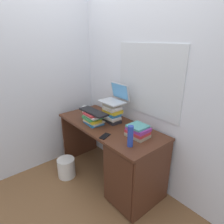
% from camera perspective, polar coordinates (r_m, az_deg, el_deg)
% --- Properties ---
extents(ground_plane, '(6.00, 6.00, 0.00)m').
position_cam_1_polar(ground_plane, '(2.81, -0.78, -18.26)').
color(ground_plane, brown).
extents(wall_back, '(6.00, 0.06, 2.60)m').
position_cam_1_polar(wall_back, '(2.46, 5.71, 9.72)').
color(wall_back, silver).
rests_on(wall_back, ground).
extents(wall_left, '(0.05, 6.00, 2.60)m').
position_cam_1_polar(wall_left, '(2.96, -12.15, 11.26)').
color(wall_left, silver).
rests_on(wall_left, ground).
extents(desk, '(1.45, 0.63, 0.78)m').
position_cam_1_polar(desk, '(2.32, 4.74, -14.84)').
color(desk, '#4C2819').
rests_on(desk, ground).
extents(book_stack_tall, '(0.25, 0.18, 0.26)m').
position_cam_1_polar(book_stack_tall, '(2.43, -0.03, -0.12)').
color(book_stack_tall, black).
rests_on(book_stack_tall, desk).
extents(book_stack_keyboard_riser, '(0.26, 0.21, 0.15)m').
position_cam_1_polar(book_stack_keyboard_riser, '(2.40, -5.54, -1.84)').
color(book_stack_keyboard_riser, '#2672B2').
rests_on(book_stack_keyboard_riser, desk).
extents(book_stack_side, '(0.24, 0.20, 0.13)m').
position_cam_1_polar(book_stack_side, '(2.12, 7.59, -5.57)').
color(book_stack_side, gray).
rests_on(book_stack_side, desk).
extents(laptop, '(0.30, 0.26, 0.22)m').
position_cam_1_polar(laptop, '(2.40, 0.98, 4.30)').
color(laptop, '#B7BABF').
rests_on(laptop, book_stack_tall).
extents(keyboard, '(0.42, 0.15, 0.02)m').
position_cam_1_polar(keyboard, '(2.37, -5.52, 0.06)').
color(keyboard, black).
rests_on(keyboard, book_stack_keyboard_riser).
extents(computer_mouse, '(0.06, 0.10, 0.04)m').
position_cam_1_polar(computer_mouse, '(2.21, 5.15, -5.52)').
color(computer_mouse, '#A5A8AD').
rests_on(computer_mouse, desk).
extents(mug, '(0.12, 0.08, 0.09)m').
position_cam_1_polar(mug, '(2.80, -7.95, 0.78)').
color(mug, white).
rests_on(mug, desk).
extents(water_bottle, '(0.06, 0.06, 0.22)m').
position_cam_1_polar(water_bottle, '(1.90, 5.43, -7.10)').
color(water_bottle, '#263FA5').
rests_on(water_bottle, desk).
extents(cell_phone, '(0.11, 0.15, 0.01)m').
position_cam_1_polar(cell_phone, '(2.12, -2.10, -7.08)').
color(cell_phone, black).
rests_on(cell_phone, desk).
extents(wastebasket, '(0.23, 0.23, 0.26)m').
position_cam_1_polar(wastebasket, '(2.80, -13.25, -15.60)').
color(wastebasket, silver).
rests_on(wastebasket, ground).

